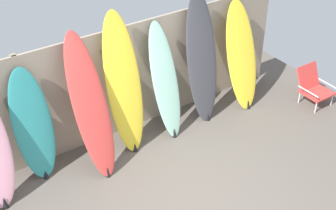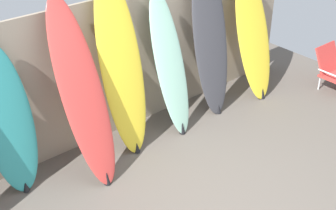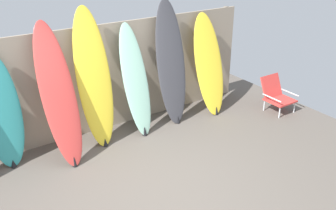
{
  "view_description": "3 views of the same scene",
  "coord_description": "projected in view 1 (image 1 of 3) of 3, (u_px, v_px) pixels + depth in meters",
  "views": [
    {
      "loc": [
        -2.75,
        -3.45,
        4.65
      ],
      "look_at": [
        0.15,
        0.85,
        1.09
      ],
      "focal_mm": 50.0,
      "sensor_mm": 36.0,
      "label": 1
    },
    {
      "loc": [
        -2.76,
        -2.4,
        3.44
      ],
      "look_at": [
        -0.12,
        0.77,
        0.98
      ],
      "focal_mm": 50.0,
      "sensor_mm": 36.0,
      "label": 2
    },
    {
      "loc": [
        -2.09,
        -3.41,
        3.12
      ],
      "look_at": [
        0.46,
        0.43,
        0.97
      ],
      "focal_mm": 40.0,
      "sensor_mm": 36.0,
      "label": 3
    }
  ],
  "objects": [
    {
      "name": "surfboard_seafoam_4",
      "position": [
        165.0,
        83.0,
        7.14
      ],
      "size": [
        0.46,
        0.62,
        1.82
      ],
      "color": "#9ED6BC",
      "rests_on": "ground"
    },
    {
      "name": "surfboard_charcoal_5",
      "position": [
        202.0,
        60.0,
        7.41
      ],
      "size": [
        0.59,
        0.61,
        2.12
      ],
      "color": "#38383D",
      "rests_on": "ground"
    },
    {
      "name": "ground",
      "position": [
        194.0,
        205.0,
        6.26
      ],
      "size": [
        7.68,
        7.68,
        0.0
      ],
      "primitive_type": "plane",
      "color": "#5B544C"
    },
    {
      "name": "surfboard_yellow_3",
      "position": [
        124.0,
        85.0,
        6.75
      ],
      "size": [
        0.56,
        0.59,
        2.15
      ],
      "color": "yellow",
      "rests_on": "ground"
    },
    {
      "name": "beach_chair",
      "position": [
        313.0,
        85.0,
        8.14
      ],
      "size": [
        0.5,
        0.57,
        0.64
      ],
      "rotation": [
        0.0,
        0.0,
        0.2
      ],
      "color": "silver",
      "rests_on": "ground"
    },
    {
      "name": "surfboard_teal_1",
      "position": [
        33.0,
        126.0,
        6.33
      ],
      "size": [
        0.55,
        0.38,
        1.68
      ],
      "color": "teal",
      "rests_on": "ground"
    },
    {
      "name": "surfboard_red_2",
      "position": [
        90.0,
        108.0,
        6.4
      ],
      "size": [
        0.5,
        0.86,
        2.02
      ],
      "color": "#D13D38",
      "rests_on": "ground"
    },
    {
      "name": "surfboard_yellow_6",
      "position": [
        241.0,
        57.0,
        7.82
      ],
      "size": [
        0.62,
        0.71,
        1.81
      ],
      "color": "yellow",
      "rests_on": "ground"
    },
    {
      "name": "fence_back",
      "position": [
        117.0,
        83.0,
        7.12
      ],
      "size": [
        6.08,
        0.11,
        1.8
      ],
      "color": "gray",
      "rests_on": "ground"
    }
  ]
}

